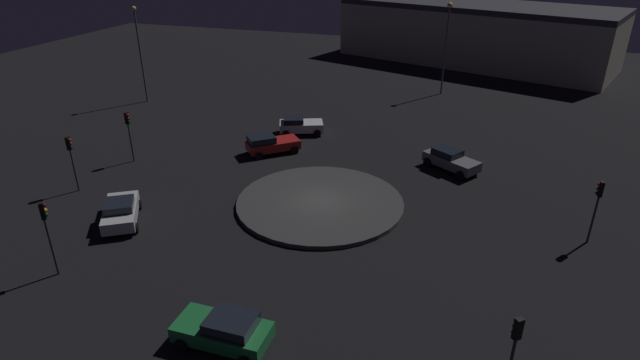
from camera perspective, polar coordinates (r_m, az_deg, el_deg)
The scene contains 15 objects.
ground_plane at distance 33.96m, azimuth 0.00°, elevation -2.73°, with size 119.59×119.59×0.00m, color black.
roundabout_island at distance 33.89m, azimuth 0.00°, elevation -2.52°, with size 10.98×10.98×0.29m, color #383838.
car_green at distance 23.34m, azimuth -10.55°, elevation -16.04°, with size 2.11×4.16×1.55m.
car_red at distance 41.80m, azimuth -5.53°, elevation 4.03°, with size 4.15×4.36×1.56m.
car_grey at distance 39.82m, azimuth 14.26°, elevation 2.20°, with size 3.75×4.50×1.57m.
car_silver at distance 33.88m, azimuth -21.24°, elevation -3.24°, with size 4.59×3.86×1.51m.
car_white at distance 45.86m, azimuth -2.25°, elevation 6.09°, with size 3.23×4.24×1.52m.
traffic_light_southwest at distance 20.60m, azimuth 20.73°, elevation -16.59°, with size 0.39×0.38×4.02m.
traffic_light_north at distance 38.43m, azimuth -25.88°, elevation 2.71°, with size 0.34×0.38×3.97m.
traffic_light_north_near at distance 41.96m, azimuth -20.45°, elevation 5.54°, with size 0.33×0.37×3.99m.
traffic_light_south at distance 32.53m, azimuth 28.41°, elevation -1.93°, with size 0.31×0.36×3.89m.
traffic_light_northwest at distance 29.25m, azimuth -28.08°, elevation -4.35°, with size 0.39×0.38×4.24m.
streetlamp_east at distance 58.20m, azimuth 13.89°, elevation 15.39°, with size 0.57×0.57×9.71m.
streetlamp_northeast at distance 56.96m, azimuth -19.40°, elevation 13.90°, with size 0.47×0.47×9.69m.
store_building at distance 75.69m, azimuth 16.76°, elevation 15.35°, with size 23.31×37.71×7.79m.
Camera 1 is at (-28.32, -9.45, 16.18)m, focal length 28.87 mm.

